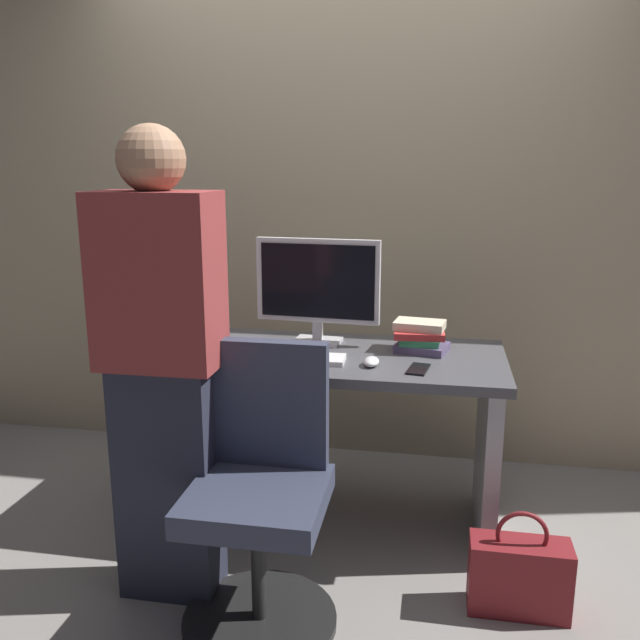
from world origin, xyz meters
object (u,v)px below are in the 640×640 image
(monitor, at_px, (318,285))
(cup_near_keyboard, at_px, (209,344))
(office_chair, at_px, (262,500))
(keyboard, at_px, (291,358))
(book_stack, at_px, (420,337))
(person_at_desk, at_px, (163,368))
(cell_phone, at_px, (418,369))
(desk, at_px, (322,404))
(mouse, at_px, (371,362))
(handbag, at_px, (519,575))

(monitor, xyz_separation_m, cup_near_keyboard, (-0.41, -0.25, -0.21))
(office_chair, relative_size, keyboard, 2.19)
(book_stack, bearing_deg, person_at_desk, -140.92)
(keyboard, bearing_deg, cell_phone, -6.09)
(office_chair, height_order, book_stack, office_chair)
(person_at_desk, bearing_deg, cup_near_keyboard, 91.35)
(office_chair, bearing_deg, desk, 82.96)
(keyboard, bearing_deg, book_stack, 23.00)
(desk, xyz_separation_m, person_at_desk, (-0.44, -0.59, 0.32))
(keyboard, bearing_deg, desk, 51.03)
(person_at_desk, relative_size, keyboard, 3.81)
(mouse, xyz_separation_m, handbag, (0.56, -0.35, -0.63))
(person_at_desk, distance_m, book_stack, 1.09)
(keyboard, xyz_separation_m, cell_phone, (0.51, -0.04, -0.01))
(mouse, height_order, handbag, mouse)
(mouse, height_order, cup_near_keyboard, cup_near_keyboard)
(desk, xyz_separation_m, cell_phone, (0.40, -0.17, 0.23))
(person_at_desk, height_order, monitor, person_at_desk)
(book_stack, bearing_deg, handbag, -57.68)
(office_chair, xyz_separation_m, book_stack, (0.48, 0.77, 0.38))
(mouse, bearing_deg, cup_near_keyboard, 176.30)
(person_at_desk, height_order, mouse, person_at_desk)
(desk, bearing_deg, mouse, -34.33)
(cell_phone, bearing_deg, monitor, 153.99)
(office_chair, bearing_deg, person_at_desk, 166.60)
(cup_near_keyboard, bearing_deg, cell_phone, -4.45)
(book_stack, bearing_deg, mouse, -125.93)
(person_at_desk, relative_size, monitor, 3.03)
(cell_phone, xyz_separation_m, handbag, (0.38, -0.33, -0.62))
(desk, distance_m, person_at_desk, 0.80)
(mouse, bearing_deg, cell_phone, -7.22)
(office_chair, xyz_separation_m, cup_near_keyboard, (-0.37, 0.57, 0.37))
(person_at_desk, distance_m, handbag, 1.41)
(cup_near_keyboard, height_order, cell_phone, cup_near_keyboard)
(mouse, distance_m, cell_phone, 0.18)
(desk, xyz_separation_m, keyboard, (-0.10, -0.13, 0.24))
(desk, height_order, office_chair, office_chair)
(office_chair, xyz_separation_m, cell_phone, (0.49, 0.50, 0.33))
(person_at_desk, bearing_deg, book_stack, 39.08)
(desk, xyz_separation_m, mouse, (0.22, -0.15, 0.25))
(desk, distance_m, cup_near_keyboard, 0.54)
(monitor, relative_size, mouse, 5.41)
(person_at_desk, bearing_deg, office_chair, -13.40)
(monitor, bearing_deg, keyboard, -101.68)
(cup_near_keyboard, distance_m, handbag, 1.45)
(cup_near_keyboard, xyz_separation_m, book_stack, (0.85, 0.20, 0.02))
(person_at_desk, xyz_separation_m, mouse, (0.66, 0.44, -0.07))
(desk, height_order, book_stack, book_stack)
(person_at_desk, bearing_deg, monitor, 61.41)
(mouse, distance_m, cup_near_keyboard, 0.68)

